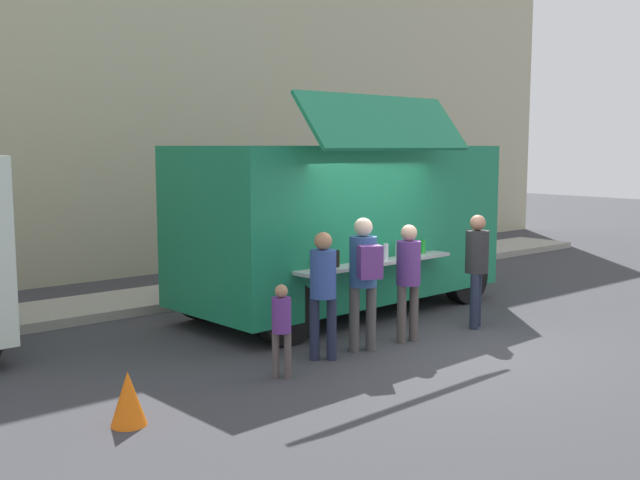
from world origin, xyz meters
TOP-DOWN VIEW (x-y plane):
  - ground_plane at (0.00, 0.00)m, footprint 60.00×60.00m
  - curb_strip at (-3.53, 5.06)m, footprint 28.00×1.60m
  - building_behind at (-2.53, 8.96)m, footprint 32.00×2.40m
  - food_truck_main at (0.48, 2.44)m, footprint 5.63×3.19m
  - traffic_cone_orange at (-4.59, -0.04)m, footprint 0.36×0.36m
  - trash_bin at (4.79, 4.76)m, footprint 0.60×0.60m
  - customer_front_ordering at (-0.14, 0.37)m, footprint 0.35×0.34m
  - customer_mid_with_backpack at (-0.97, 0.40)m, footprint 0.48×0.59m
  - customer_rear_waiting at (-1.64, 0.46)m, footprint 0.34×0.34m
  - customer_extra_browsing at (1.26, 0.28)m, footprint 0.35×0.35m
  - child_near_queue at (-2.51, 0.20)m, footprint 0.23×0.23m

SIDE VIEW (x-z plane):
  - ground_plane at x=0.00m, z-range 0.00..0.00m
  - curb_strip at x=-3.53m, z-range 0.00..0.15m
  - traffic_cone_orange at x=-4.59m, z-range 0.00..0.55m
  - trash_bin at x=4.79m, z-range 0.00..0.97m
  - child_near_queue at x=-2.51m, z-range 0.11..1.24m
  - customer_front_ordering at x=-0.14m, z-range 0.16..1.82m
  - customer_rear_waiting at x=-1.64m, z-range 0.16..1.82m
  - customer_extra_browsing at x=1.26m, z-range 0.17..1.89m
  - customer_mid_with_backpack at x=-0.97m, z-range 0.20..2.01m
  - food_truck_main at x=0.48m, z-range -0.24..3.25m
  - building_behind at x=-2.53m, z-range 0.00..9.09m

